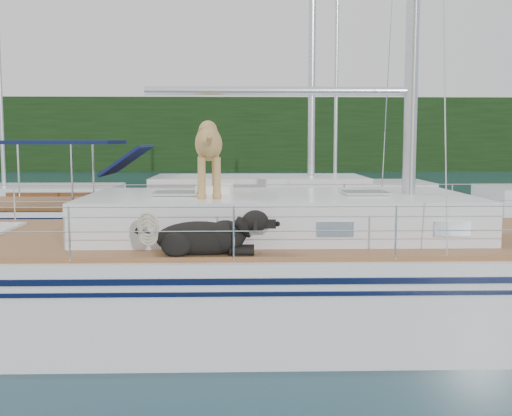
{
  "coord_description": "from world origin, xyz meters",
  "views": [
    {
      "loc": [
        0.25,
        -8.75,
        2.55
      ],
      "look_at": [
        0.5,
        0.2,
        1.6
      ],
      "focal_mm": 45.0,
      "sensor_mm": 36.0,
      "label": 1
    }
  ],
  "objects": [
    {
      "name": "bg_boat_west",
      "position": [
        -8.0,
        14.0,
        0.45
      ],
      "size": [
        8.0,
        3.0,
        11.65
      ],
      "color": "silver",
      "rests_on": "ground"
    },
    {
      "name": "neighbor_sailboat",
      "position": [
        -0.37,
        5.94,
        0.63
      ],
      "size": [
        11.0,
        3.5,
        13.3
      ],
      "color": "silver",
      "rests_on": "ground"
    },
    {
      "name": "tree_line",
      "position": [
        0.0,
        45.0,
        3.0
      ],
      "size": [
        90.0,
        3.0,
        6.0
      ],
      "primitive_type": "cube",
      "color": "black",
      "rests_on": "ground"
    },
    {
      "name": "ground",
      "position": [
        0.0,
        0.0,
        0.0
      ],
      "size": [
        120.0,
        120.0,
        0.0
      ],
      "primitive_type": "plane",
      "color": "black",
      "rests_on": "ground"
    },
    {
      "name": "bg_boat_center",
      "position": [
        4.0,
        16.0,
        0.45
      ],
      "size": [
        7.2,
        3.0,
        11.65
      ],
      "color": "silver",
      "rests_on": "ground"
    },
    {
      "name": "main_sailboat",
      "position": [
        0.09,
        -0.01,
        0.68
      ],
      "size": [
        12.0,
        3.8,
        14.01
      ],
      "color": "silver",
      "rests_on": "ground"
    },
    {
      "name": "shore_bank",
      "position": [
        0.0,
        46.2,
        0.6
      ],
      "size": [
        92.0,
        1.0,
        1.2
      ],
      "primitive_type": "cube",
      "color": "#595147",
      "rests_on": "ground"
    }
  ]
}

